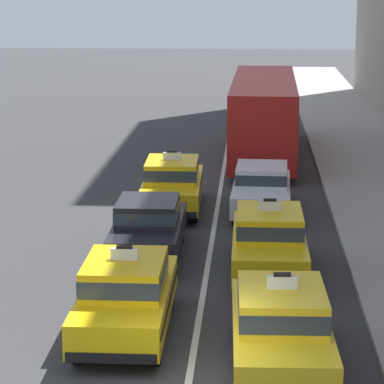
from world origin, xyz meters
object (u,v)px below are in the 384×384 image
(sedan_right_third, at_px, (262,188))
(bus_right_fourth, at_px, (264,113))
(taxi_left_third, at_px, (172,183))
(taxi_right_nearest, at_px, (281,326))
(taxi_left_nearest, at_px, (126,294))
(taxi_right_second, at_px, (269,240))
(sedan_left_second, at_px, (148,226))

(sedan_right_third, xyz_separation_m, bus_right_fourth, (0.13, 9.39, 0.97))
(taxi_left_third, xyz_separation_m, taxi_right_nearest, (3.11, -11.94, 0.00))
(sedan_right_third, bearing_deg, bus_right_fourth, 89.22)
(taxi_left_nearest, bearing_deg, sedan_right_third, 74.17)
(taxi_right_second, relative_size, sedan_right_third, 1.05)
(taxi_left_nearest, bearing_deg, sedan_left_second, 91.66)
(sedan_left_second, bearing_deg, taxi_left_nearest, -88.34)
(taxi_left_nearest, distance_m, sedan_right_third, 10.51)
(taxi_left_third, height_order, sedan_right_third, taxi_left_third)
(taxi_left_third, relative_size, sedan_right_third, 1.06)
(sedan_right_third, bearing_deg, taxi_left_third, 174.36)
(taxi_left_third, bearing_deg, taxi_right_second, -64.31)
(sedan_left_second, relative_size, sedan_right_third, 0.99)
(taxi_right_nearest, bearing_deg, sedan_right_third, 91.40)
(taxi_left_third, distance_m, sedan_right_third, 2.84)
(taxi_right_second, xyz_separation_m, sedan_right_third, (-0.15, 5.90, -0.03))
(taxi_left_nearest, bearing_deg, bus_right_fourth, 81.27)
(taxi_left_nearest, relative_size, sedan_left_second, 1.06)
(sedan_left_second, distance_m, taxi_left_third, 5.00)
(taxi_left_third, bearing_deg, taxi_right_nearest, -75.40)
(taxi_right_nearest, relative_size, bus_right_fourth, 0.41)
(sedan_left_second, xyz_separation_m, sedan_right_third, (3.02, 4.72, 0.00))
(sedan_left_second, distance_m, taxi_right_nearest, 7.69)
(taxi_left_third, height_order, bus_right_fourth, bus_right_fourth)
(taxi_left_nearest, distance_m, taxi_left_third, 10.39)
(taxi_left_nearest, relative_size, taxi_right_nearest, 0.99)
(taxi_left_nearest, xyz_separation_m, taxi_right_second, (3.01, 4.21, 0.00))
(taxi_left_nearest, bearing_deg, taxi_right_second, 54.39)
(bus_right_fourth, bearing_deg, taxi_left_third, -107.96)
(sedan_left_second, height_order, taxi_right_nearest, taxi_right_nearest)
(taxi_left_third, bearing_deg, sedan_left_second, -92.25)
(taxi_right_nearest, distance_m, taxi_right_second, 5.76)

